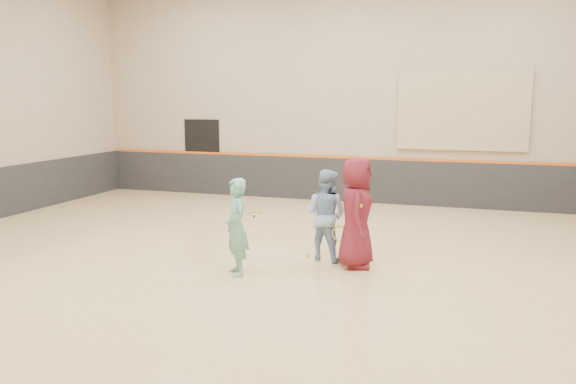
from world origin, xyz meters
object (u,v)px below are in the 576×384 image
(girl, at_px, (236,227))
(young_man, at_px, (356,213))
(instructor, at_px, (326,215))
(spare_racket, at_px, (255,212))

(girl, distance_m, young_man, 2.01)
(instructor, relative_size, spare_racket, 2.08)
(instructor, height_order, spare_racket, instructor)
(instructor, bearing_deg, girl, 65.76)
(instructor, relative_size, young_man, 0.86)
(young_man, height_order, spare_racket, young_man)
(girl, distance_m, instructor, 1.73)
(instructor, distance_m, young_man, 0.67)
(girl, xyz_separation_m, young_man, (1.73, 1.01, 0.14))
(instructor, xyz_separation_m, young_man, (0.59, -0.29, 0.13))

